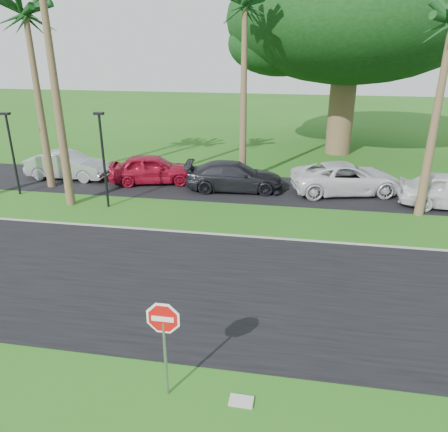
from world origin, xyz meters
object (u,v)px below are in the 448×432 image
stop_sign_near (164,331)px  car_minivan (347,178)px  car_dark (235,176)px  car_silver (68,165)px  car_red (153,169)px

stop_sign_near → car_minivan: size_ratio=0.45×
car_dark → car_silver: bearing=81.6°
stop_sign_near → car_red: 16.62m
car_red → car_dark: bearing=-109.9°
car_silver → car_minivan: (16.12, 0.08, 0.02)m
car_silver → car_dark: 10.12m
stop_sign_near → car_minivan: (5.32, 15.69, -0.96)m
car_dark → stop_sign_near: bearing=176.9°
car_red → car_dark: car_red is taller
car_red → car_dark: size_ratio=0.91×
stop_sign_near → car_minivan: 16.60m
car_silver → car_red: car_red is taller
stop_sign_near → car_minivan: bearing=71.3°
car_silver → car_minivan: car_minivan is taller
stop_sign_near → car_red: bearing=109.5°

